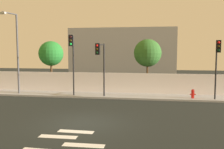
{
  "coord_description": "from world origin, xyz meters",
  "views": [
    {
      "loc": [
        3.76,
        -13.32,
        3.99
      ],
      "look_at": [
        0.55,
        6.5,
        2.09
      ],
      "focal_mm": 40.77,
      "sensor_mm": 36.0,
      "label": 1
    }
  ],
  "objects_px": {
    "street_lamp_curbside": "(16,47)",
    "roadside_tree_midleft": "(148,53)",
    "fire_hydrant": "(193,93)",
    "roadside_tree_leftmost": "(51,54)",
    "traffic_light_right": "(217,57)",
    "traffic_light_left": "(101,58)",
    "traffic_light_center": "(72,52)"
  },
  "relations": [
    {
      "from": "street_lamp_curbside",
      "to": "roadside_tree_leftmost",
      "type": "height_order",
      "value": "street_lamp_curbside"
    },
    {
      "from": "traffic_light_left",
      "to": "street_lamp_curbside",
      "type": "xyz_separation_m",
      "value": [
        -7.77,
        0.68,
        0.91
      ]
    },
    {
      "from": "street_lamp_curbside",
      "to": "roadside_tree_leftmost",
      "type": "bearing_deg",
      "value": 58.87
    },
    {
      "from": "street_lamp_curbside",
      "to": "traffic_light_right",
      "type": "bearing_deg",
      "value": -2.28
    },
    {
      "from": "traffic_light_left",
      "to": "traffic_light_center",
      "type": "height_order",
      "value": "traffic_light_center"
    },
    {
      "from": "traffic_light_right",
      "to": "roadside_tree_leftmost",
      "type": "bearing_deg",
      "value": 165.35
    },
    {
      "from": "traffic_light_center",
      "to": "street_lamp_curbside",
      "type": "bearing_deg",
      "value": 173.35
    },
    {
      "from": "traffic_light_left",
      "to": "street_lamp_curbside",
      "type": "bearing_deg",
      "value": 175.02
    },
    {
      "from": "traffic_light_right",
      "to": "roadside_tree_midleft",
      "type": "relative_size",
      "value": 0.91
    },
    {
      "from": "fire_hydrant",
      "to": "roadside_tree_midleft",
      "type": "bearing_deg",
      "value": 141.41
    },
    {
      "from": "traffic_light_right",
      "to": "roadside_tree_leftmost",
      "type": "xyz_separation_m",
      "value": [
        -14.8,
        3.87,
        0.16
      ]
    },
    {
      "from": "street_lamp_curbside",
      "to": "roadside_tree_leftmost",
      "type": "relative_size",
      "value": 1.43
    },
    {
      "from": "fire_hydrant",
      "to": "traffic_light_center",
      "type": "bearing_deg",
      "value": -175.01
    },
    {
      "from": "traffic_light_right",
      "to": "fire_hydrant",
      "type": "relative_size",
      "value": 6.26
    },
    {
      "from": "roadside_tree_leftmost",
      "to": "roadside_tree_midleft",
      "type": "distance_m",
      "value": 9.52
    },
    {
      "from": "traffic_light_left",
      "to": "fire_hydrant",
      "type": "xyz_separation_m",
      "value": [
        7.41,
        0.91,
        -2.84
      ]
    },
    {
      "from": "roadside_tree_leftmost",
      "to": "roadside_tree_midleft",
      "type": "relative_size",
      "value": 0.97
    },
    {
      "from": "roadside_tree_midleft",
      "to": "traffic_light_left",
      "type": "bearing_deg",
      "value": -133.49
    },
    {
      "from": "traffic_light_center",
      "to": "street_lamp_curbside",
      "type": "height_order",
      "value": "street_lamp_curbside"
    },
    {
      "from": "roadside_tree_leftmost",
      "to": "traffic_light_center",
      "type": "bearing_deg",
      "value": -48.13
    },
    {
      "from": "traffic_light_center",
      "to": "roadside_tree_leftmost",
      "type": "xyz_separation_m",
      "value": [
        -3.43,
        3.83,
        -0.17
      ]
    },
    {
      "from": "traffic_light_left",
      "to": "street_lamp_curbside",
      "type": "distance_m",
      "value": 7.85
    },
    {
      "from": "traffic_light_right",
      "to": "street_lamp_curbside",
      "type": "height_order",
      "value": "street_lamp_curbside"
    },
    {
      "from": "traffic_light_right",
      "to": "roadside_tree_midleft",
      "type": "xyz_separation_m",
      "value": [
        -5.28,
        3.87,
        0.24
      ]
    },
    {
      "from": "roadside_tree_leftmost",
      "to": "traffic_light_right",
      "type": "bearing_deg",
      "value": -14.65
    },
    {
      "from": "fire_hydrant",
      "to": "roadside_tree_leftmost",
      "type": "distance_m",
      "value": 13.93
    },
    {
      "from": "street_lamp_curbside",
      "to": "fire_hydrant",
      "type": "bearing_deg",
      "value": 0.87
    },
    {
      "from": "traffic_light_center",
      "to": "roadside_tree_midleft",
      "type": "bearing_deg",
      "value": 32.18
    },
    {
      "from": "traffic_light_left",
      "to": "traffic_light_right",
      "type": "relative_size",
      "value": 0.96
    },
    {
      "from": "street_lamp_curbside",
      "to": "roadside_tree_midleft",
      "type": "height_order",
      "value": "street_lamp_curbside"
    },
    {
      "from": "traffic_light_left",
      "to": "fire_hydrant",
      "type": "height_order",
      "value": "traffic_light_left"
    },
    {
      "from": "traffic_light_center",
      "to": "roadside_tree_midleft",
      "type": "xyz_separation_m",
      "value": [
        6.08,
        3.83,
        -0.09
      ]
    }
  ]
}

